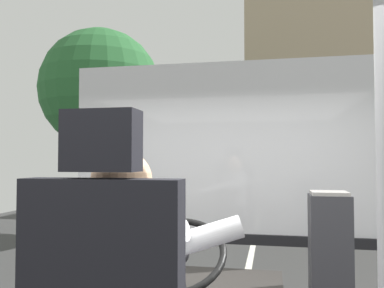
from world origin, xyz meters
The scene contains 6 objects.
ground centered at (0.00, 8.80, -0.02)m, with size 18.00×44.00×0.06m.
handrail_pole centered at (0.81, -0.04, 1.84)m, with size 0.04×0.04×2.11m.
fare_box centered at (0.74, 0.81, 1.26)m, with size 0.23×0.21×0.96m.
windshield_panel centered at (0.00, 1.62, 1.83)m, with size 2.50×0.08×1.48m.
street_tree centered at (-3.72, 7.53, 3.64)m, with size 2.96×2.96×5.14m.
shop_building centered at (4.09, 16.43, 4.44)m, with size 9.30×5.92×8.89m.
Camera 1 is at (0.41, -1.61, 1.94)m, focal length 37.22 mm.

